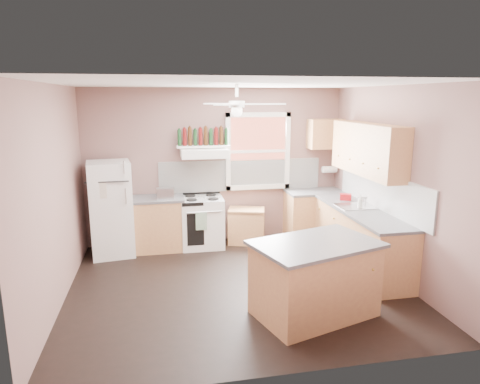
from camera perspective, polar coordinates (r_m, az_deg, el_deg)
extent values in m
plane|color=black|center=(6.03, -0.39, -12.33)|extent=(4.50, 4.50, 0.00)
plane|color=white|center=(5.48, -0.44, 14.24)|extent=(4.50, 4.50, 0.00)
cube|color=#785751|center=(7.57, -3.26, 3.48)|extent=(4.50, 0.05, 2.70)
cube|color=#785751|center=(6.42, 19.98, 1.11)|extent=(0.05, 4.00, 2.70)
cube|color=#785751|center=(5.65, -23.71, -0.66)|extent=(0.05, 4.00, 2.70)
cube|color=white|center=(7.63, 0.15, 2.24)|extent=(2.90, 0.03, 0.55)
cube|color=white|center=(6.69, 18.27, 0.13)|extent=(0.03, 2.60, 0.55)
cube|color=brown|center=(7.63, 2.37, 5.46)|extent=(1.00, 0.02, 1.20)
cube|color=white|center=(7.60, 2.42, 5.43)|extent=(1.16, 0.07, 1.36)
cube|color=white|center=(7.21, -16.82, -2.18)|extent=(0.73, 0.72, 1.55)
cube|color=#AF7349|center=(7.39, -11.01, -4.28)|extent=(0.90, 0.60, 0.86)
cube|color=#4D4D50|center=(7.27, -11.16, -0.89)|extent=(0.92, 0.62, 0.04)
cube|color=silver|center=(7.14, -9.93, -0.18)|extent=(0.28, 0.17, 0.18)
cube|color=white|center=(7.42, -5.07, -4.02)|extent=(0.72, 0.65, 0.86)
cube|color=white|center=(7.23, -4.80, 5.20)|extent=(0.78, 0.50, 0.14)
cube|color=white|center=(7.34, -4.92, 6.09)|extent=(0.90, 0.26, 0.03)
cube|color=#AF7349|center=(7.59, 0.86, -4.53)|extent=(0.71, 0.57, 0.62)
cube|color=#AF7349|center=(7.89, 9.87, -3.16)|extent=(1.00, 0.60, 0.86)
cube|color=#AF7349|center=(6.75, 15.71, -6.16)|extent=(0.60, 2.20, 0.86)
cube|color=#4D4D50|center=(7.78, 9.99, 0.03)|extent=(1.02, 0.62, 0.04)
cube|color=#4D4D50|center=(6.61, 15.86, -2.47)|extent=(0.62, 2.22, 0.04)
cube|color=silver|center=(6.78, 15.11, -1.92)|extent=(0.55, 0.45, 0.03)
cylinder|color=silver|center=(6.84, 16.35, -1.24)|extent=(0.03, 0.03, 0.14)
cube|color=#AF7349|center=(6.69, 16.62, 5.51)|extent=(0.33, 1.80, 0.76)
cube|color=#AF7349|center=(7.82, 11.31, 7.61)|extent=(0.60, 0.33, 0.52)
cylinder|color=white|center=(7.98, 11.83, 2.97)|extent=(0.26, 0.12, 0.12)
cube|color=#AF7349|center=(5.21, 9.92, -11.51)|extent=(1.52, 1.20, 0.86)
cube|color=#4D4D50|center=(5.04, 10.11, -6.83)|extent=(1.62, 1.30, 0.04)
cylinder|color=white|center=(5.48, -0.43, 11.62)|extent=(0.20, 0.20, 0.08)
imported|color=silver|center=(6.65, 15.72, -1.26)|extent=(0.11, 0.11, 0.21)
cube|color=#B80F15|center=(7.16, 13.90, -0.65)|extent=(0.21, 0.18, 0.10)
cylinder|color=#143819|center=(7.29, -8.09, 7.15)|extent=(0.06, 0.06, 0.27)
cylinder|color=#590F0F|center=(7.30, -7.39, 7.25)|extent=(0.06, 0.06, 0.29)
cylinder|color=#3F230F|center=(7.30, -6.69, 7.36)|extent=(0.06, 0.06, 0.31)
cylinder|color=#143819|center=(7.31, -5.99, 7.22)|extent=(0.06, 0.06, 0.27)
cylinder|color=#590F0F|center=(7.32, -5.29, 7.32)|extent=(0.06, 0.06, 0.29)
cylinder|color=#3F230F|center=(7.33, -4.59, 7.42)|extent=(0.06, 0.06, 0.31)
cylinder|color=#143819|center=(7.34, -3.90, 7.28)|extent=(0.06, 0.06, 0.27)
cylinder|color=#590F0F|center=(7.35, -3.20, 7.37)|extent=(0.06, 0.06, 0.29)
cylinder|color=#3F230F|center=(7.36, -2.51, 7.47)|extent=(0.06, 0.06, 0.31)
cylinder|color=#143819|center=(7.38, -1.82, 7.33)|extent=(0.06, 0.06, 0.27)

